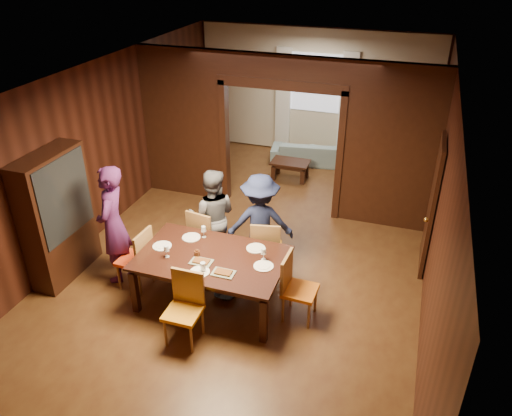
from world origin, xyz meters
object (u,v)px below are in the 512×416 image
(person_grey, at_px, (213,216))
(chair_near, at_px, (183,311))
(coffee_table, at_px, (290,170))
(person_purple, at_px, (113,224))
(chair_far_r, at_px, (266,246))
(hutch, at_px, (57,217))
(dining_table, at_px, (213,279))
(chair_left, at_px, (134,258))
(sofa, at_px, (309,152))
(person_navy, at_px, (260,223))
(chair_far_l, at_px, (207,235))
(chair_right, at_px, (300,289))

(person_grey, relative_size, chair_near, 1.63)
(coffee_table, height_order, chair_near, chair_near)
(person_purple, distance_m, chair_far_r, 2.30)
(person_purple, xyz_separation_m, hutch, (-0.82, -0.18, 0.08))
(dining_table, distance_m, hutch, 2.50)
(chair_left, height_order, chair_near, same)
(dining_table, height_order, hutch, hutch)
(sofa, bearing_deg, dining_table, 79.53)
(person_navy, xyz_separation_m, chair_far_r, (0.15, -0.13, -0.31))
(chair_far_l, distance_m, chair_near, 1.80)
(person_grey, bearing_deg, dining_table, 95.78)
(coffee_table, bearing_deg, hutch, -118.64)
(coffee_table, distance_m, chair_near, 5.16)
(chair_far_l, relative_size, chair_far_r, 1.00)
(person_purple, xyz_separation_m, person_navy, (1.97, 0.93, -0.12))
(person_grey, relative_size, dining_table, 0.78)
(dining_table, bearing_deg, person_navy, 70.33)
(person_purple, height_order, chair_right, person_purple)
(person_grey, relative_size, chair_far_l, 1.63)
(person_purple, height_order, hutch, hutch)
(person_navy, bearing_deg, dining_table, 51.41)
(person_navy, distance_m, chair_right, 1.35)
(sofa, distance_m, chair_far_r, 4.39)
(chair_right, bearing_deg, person_purple, 91.29)
(sofa, height_order, dining_table, dining_table)
(person_navy, relative_size, chair_near, 1.64)
(person_navy, xyz_separation_m, chair_left, (-1.61, -1.05, -0.31))
(chair_far_r, bearing_deg, person_grey, -17.79)
(person_navy, distance_m, coffee_table, 3.36)
(chair_far_r, bearing_deg, coffee_table, -92.97)
(chair_left, xyz_separation_m, hutch, (-1.18, -0.06, 0.52))
(person_grey, relative_size, chair_left, 1.63)
(dining_table, xyz_separation_m, chair_left, (-1.24, -0.03, 0.10))
(hutch, bearing_deg, sofa, 64.19)
(sofa, height_order, chair_far_r, chair_far_r)
(person_navy, height_order, chair_far_r, person_navy)
(person_navy, xyz_separation_m, chair_near, (-0.41, -1.88, -0.31))
(dining_table, xyz_separation_m, chair_near, (-0.05, -0.85, 0.10))
(person_purple, relative_size, dining_table, 0.91)
(sofa, height_order, chair_left, chair_left)
(chair_far_l, bearing_deg, chair_left, 60.07)
(person_purple, bearing_deg, dining_table, 70.49)
(person_grey, bearing_deg, chair_far_r, 157.77)
(chair_far_l, relative_size, chair_near, 1.00)
(coffee_table, bearing_deg, chair_left, -105.65)
(chair_far_l, bearing_deg, coffee_table, -88.24)
(coffee_table, bearing_deg, person_grey, -96.46)
(hutch, bearing_deg, person_grey, 27.89)
(chair_right, bearing_deg, sofa, 13.96)
(coffee_table, relative_size, chair_right, 0.82)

